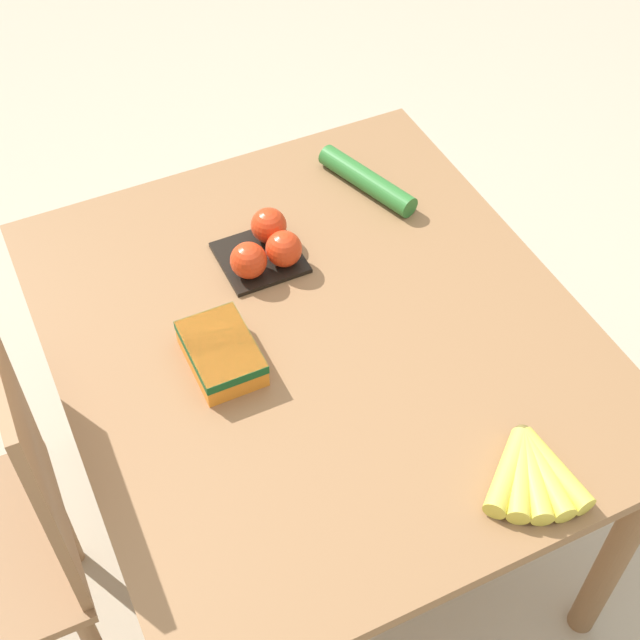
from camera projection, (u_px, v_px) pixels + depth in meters
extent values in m
plane|color=#B7A88E|center=(320.00, 518.00, 2.26)|extent=(12.00, 12.00, 0.00)
cube|color=olive|center=(320.00, 335.00, 1.72)|extent=(1.13, 0.99, 0.03)
cylinder|color=olive|center=(617.00, 551.00, 1.82)|extent=(0.06, 0.06, 0.70)
cylinder|color=olive|center=(384.00, 243.00, 2.42)|extent=(0.06, 0.06, 0.70)
cylinder|color=olive|center=(71.00, 349.00, 2.17)|extent=(0.06, 0.06, 0.70)
cube|color=#8E6642|center=(29.00, 447.00, 1.54)|extent=(0.39, 0.03, 0.54)
cylinder|color=#8E6642|center=(58.00, 514.00, 2.03)|extent=(0.04, 0.04, 0.43)
sphere|color=brown|center=(523.00, 435.00, 1.53)|extent=(0.04, 0.04, 0.04)
cylinder|color=#DBCC47|center=(509.00, 472.00, 1.48)|extent=(0.14, 0.15, 0.04)
cylinder|color=#DBCC47|center=(520.00, 475.00, 1.48)|extent=(0.16, 0.13, 0.04)
cylinder|color=#DBCC47|center=(532.00, 476.00, 1.47)|extent=(0.17, 0.10, 0.04)
cylinder|color=#DBCC47|center=(544.00, 474.00, 1.48)|extent=(0.17, 0.06, 0.04)
cylinder|color=#DBCC47|center=(554.00, 470.00, 1.48)|extent=(0.17, 0.05, 0.04)
cube|color=black|center=(260.00, 258.00, 1.84)|extent=(0.16, 0.16, 0.01)
sphere|color=red|center=(284.00, 249.00, 1.79)|extent=(0.07, 0.07, 0.07)
sphere|color=red|center=(269.00, 226.00, 1.84)|extent=(0.07, 0.07, 0.07)
sphere|color=red|center=(249.00, 260.00, 1.77)|extent=(0.07, 0.07, 0.07)
cube|color=orange|center=(221.00, 353.00, 1.64)|extent=(0.17, 0.12, 0.06)
cube|color=#145123|center=(221.00, 347.00, 1.62)|extent=(0.17, 0.12, 0.02)
cylinder|color=#2D702D|center=(367.00, 180.00, 1.97)|extent=(0.26, 0.13, 0.05)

